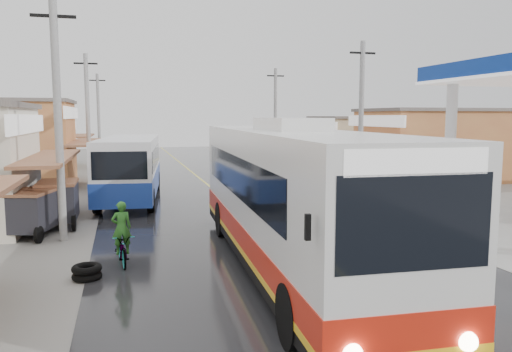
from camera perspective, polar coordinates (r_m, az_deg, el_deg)
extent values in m
plane|color=slate|center=(10.83, 14.22, -16.16)|extent=(120.00, 120.00, 0.00)
cube|color=black|center=(24.54, -3.09, -2.98)|extent=(12.00, 90.00, 0.02)
cube|color=#D8CC4C|center=(24.54, -3.09, -2.96)|extent=(0.15, 90.00, 0.01)
cylinder|color=white|center=(21.96, 21.27, 2.61)|extent=(0.44, 0.44, 5.50)
cube|color=silver|center=(13.51, 3.78, -1.56)|extent=(3.34, 13.17, 3.21)
cube|color=black|center=(13.86, 3.72, -8.59)|extent=(3.36, 13.19, 0.33)
cube|color=red|center=(13.73, 3.74, -6.40)|extent=(3.38, 13.21, 0.60)
cube|color=yellow|center=(13.81, 3.73, -7.85)|extent=(3.40, 13.22, 0.15)
cube|color=black|center=(13.98, 3.18, 0.19)|extent=(3.25, 10.45, 1.09)
cube|color=black|center=(7.51, 17.59, -5.07)|extent=(2.42, 0.24, 1.41)
cube|color=black|center=(19.73, -1.40, 2.45)|extent=(2.42, 0.24, 1.20)
cube|color=white|center=(7.39, 17.83, 1.55)|extent=(2.22, 0.23, 0.38)
cube|color=silver|center=(13.37, 3.84, 5.95)|extent=(1.46, 3.32, 0.33)
cylinder|color=black|center=(9.35, 4.30, -15.66)|extent=(0.44, 1.21, 1.20)
cylinder|color=black|center=(10.26, 17.77, -13.89)|extent=(0.44, 1.21, 1.20)
cylinder|color=black|center=(17.53, -3.83, -4.95)|extent=(0.44, 1.21, 1.20)
cylinder|color=black|center=(18.03, 3.82, -4.61)|extent=(0.44, 1.21, 1.20)
sphere|color=#FFF2CC|center=(8.50, 23.03, -16.99)|extent=(0.32, 0.32, 0.30)
cube|color=black|center=(7.14, 5.93, -5.84)|extent=(0.08, 0.08, 0.38)
cube|color=black|center=(8.56, 25.57, -4.36)|extent=(0.08, 0.08, 0.38)
cube|color=silver|center=(25.53, -14.17, 1.36)|extent=(3.47, 9.61, 2.61)
cube|color=#1D3CA0|center=(25.62, -14.12, -0.62)|extent=(3.51, 9.65, 1.04)
cube|color=black|center=(25.49, -14.20, 2.18)|extent=(3.34, 8.06, 0.94)
cube|color=black|center=(20.88, -15.32, 1.16)|extent=(2.21, 0.35, 1.15)
cylinder|color=black|center=(22.54, -17.70, -2.81)|extent=(0.42, 1.07, 1.04)
cylinder|color=black|center=(22.30, -11.93, -2.73)|extent=(0.42, 1.07, 1.04)
cylinder|color=black|center=(29.09, -15.74, -0.63)|extent=(0.42, 1.07, 1.04)
cylinder|color=black|center=(28.91, -11.28, -0.55)|extent=(0.42, 1.07, 1.04)
imported|color=black|center=(14.82, -15.04, -8.02)|extent=(0.78, 1.77, 0.90)
imported|color=#2B7025|center=(14.47, -15.12, -5.73)|extent=(0.58, 0.42, 1.50)
cube|color=#26262D|center=(20.38, -21.68, -2.72)|extent=(1.34, 2.06, 1.34)
cube|color=brown|center=(20.28, -21.77, -0.70)|extent=(1.39, 2.12, 0.10)
cylinder|color=black|center=(19.89, -23.91, -5.01)|extent=(0.19, 0.62, 0.62)
cylinder|color=black|center=(21.30, -23.32, -4.23)|extent=(0.19, 0.62, 0.62)
cylinder|color=black|center=(19.52, -20.10, -5.06)|extent=(0.12, 0.62, 0.62)
cube|color=#26262D|center=(19.03, -24.24, -3.69)|extent=(1.70, 2.18, 1.25)
cube|color=brown|center=(18.92, -24.34, -1.68)|extent=(1.76, 2.24, 0.10)
cylinder|color=black|center=(18.84, -26.87, -5.87)|extent=(0.32, 0.60, 0.58)
cylinder|color=black|center=(20.03, -25.14, -5.06)|extent=(0.32, 0.60, 0.58)
cylinder|color=black|center=(18.14, -23.58, -6.17)|extent=(0.26, 0.59, 0.58)
torus|color=black|center=(13.84, -18.75, -10.74)|extent=(0.77, 0.77, 0.20)
torus|color=black|center=(13.78, -18.79, -9.97)|extent=(0.77, 0.77, 0.20)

